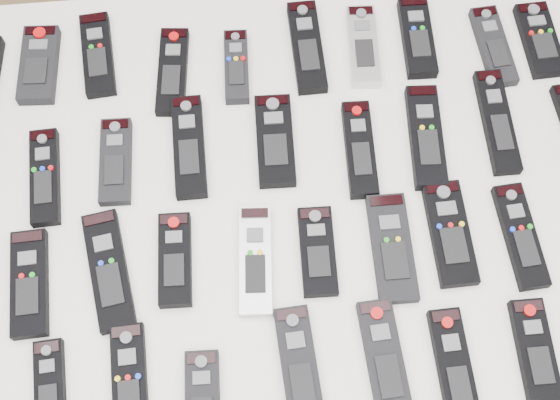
{
  "coord_description": "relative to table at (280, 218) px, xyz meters",
  "views": [
    {
      "loc": [
        0.08,
        -0.4,
        1.95
      ],
      "look_at": [
        0.12,
        0.08,
        0.8
      ],
      "focal_mm": 50.0,
      "sensor_mm": 36.0,
      "label": 1
    }
  ],
  "objects": [
    {
      "name": "ground",
      "position": [
        -0.12,
        -0.08,
        -0.72
      ],
      "size": [
        4.0,
        4.0,
        0.0
      ],
      "primitive_type": "plane",
      "color": "olive",
      "rests_on": "ground"
    },
    {
      "name": "table",
      "position": [
        0.0,
        0.0,
        0.0
      ],
      "size": [
        1.25,
        0.88,
        0.78
      ],
      "color": "white",
      "rests_on": "ground"
    },
    {
      "name": "remote_1",
      "position": [
        -0.4,
        0.3,
        0.07
      ],
      "size": [
        0.07,
        0.15,
        0.02
      ],
      "primitive_type": "cube",
      "rotation": [
        0.0,
        0.0,
        -0.06
      ],
      "color": "black",
      "rests_on": "table"
    },
    {
      "name": "remote_2",
      "position": [
        -0.3,
        0.31,
        0.07
      ],
      "size": [
        0.06,
        0.17,
        0.02
      ],
      "primitive_type": "cube",
      "rotation": [
        0.0,
        0.0,
        0.08
      ],
      "color": "black",
      "rests_on": "table"
    },
    {
      "name": "remote_3",
      "position": [
        -0.16,
        0.26,
        0.07
      ],
      "size": [
        0.06,
        0.17,
        0.02
      ],
      "primitive_type": "cube",
      "rotation": [
        0.0,
        0.0,
        -0.09
      ],
      "color": "black",
      "rests_on": "table"
    },
    {
      "name": "remote_4",
      "position": [
        -0.05,
        0.26,
        0.07
      ],
      "size": [
        0.05,
        0.14,
        0.02
      ],
      "primitive_type": "cube",
      "rotation": [
        0.0,
        0.0,
        -0.04
      ],
      "color": "black",
      "rests_on": "table"
    },
    {
      "name": "remote_5",
      "position": [
        0.07,
        0.29,
        0.07
      ],
      "size": [
        0.06,
        0.18,
        0.02
      ],
      "primitive_type": "cube",
      "rotation": [
        0.0,
        0.0,
        0.02
      ],
      "color": "black",
      "rests_on": "table"
    },
    {
      "name": "remote_6",
      "position": [
        0.17,
        0.28,
        0.07
      ],
      "size": [
        0.06,
        0.16,
        0.02
      ],
      "primitive_type": "cube",
      "rotation": [
        0.0,
        0.0,
        -0.05
      ],
      "color": "#B7B7BC",
      "rests_on": "table"
    },
    {
      "name": "remote_7",
      "position": [
        0.27,
        0.3,
        0.07
      ],
      "size": [
        0.06,
        0.16,
        0.02
      ],
      "primitive_type": "cube",
      "rotation": [
        0.0,
        0.0,
        -0.03
      ],
      "color": "black",
      "rests_on": "table"
    },
    {
      "name": "remote_8",
      "position": [
        0.4,
        0.27,
        0.07
      ],
      "size": [
        0.06,
        0.16,
        0.02
      ],
      "primitive_type": "cube",
      "rotation": [
        0.0,
        0.0,
        0.07
      ],
      "color": "black",
      "rests_on": "table"
    },
    {
      "name": "remote_9",
      "position": [
        0.49,
        0.27,
        0.07
      ],
      "size": [
        0.06,
        0.15,
        0.02
      ],
      "primitive_type": "cube",
      "rotation": [
        0.0,
        0.0,
        0.04
      ],
      "color": "black",
      "rests_on": "table"
    },
    {
      "name": "remote_11",
      "position": [
        -0.38,
        0.08,
        0.07
      ],
      "size": [
        0.05,
        0.17,
        0.02
      ],
      "primitive_type": "cube",
      "rotation": [
        0.0,
        0.0,
        0.04
      ],
      "color": "black",
      "rests_on": "table"
    },
    {
      "name": "remote_12",
      "position": [
        -0.26,
        0.1,
        0.07
      ],
      "size": [
        0.05,
        0.15,
        0.02
      ],
      "primitive_type": "cube",
      "rotation": [
        0.0,
        0.0,
        -0.03
      ],
      "color": "black",
      "rests_on": "table"
    },
    {
      "name": "remote_13",
      "position": [
        -0.14,
        0.11,
        0.07
      ],
      "size": [
        0.05,
        0.18,
        0.02
      ],
      "primitive_type": "cube",
      "rotation": [
        0.0,
        0.0,
        0.01
      ],
      "color": "black",
      "rests_on": "table"
    },
    {
      "name": "remote_14",
      "position": [
        0.0,
        0.11,
        0.07
      ],
      "size": [
        0.07,
        0.17,
        0.02
      ],
      "primitive_type": "cube",
      "rotation": [
        0.0,
        0.0,
        -0.03
      ],
      "color": "black",
      "rests_on": "table"
    },
    {
      "name": "remote_15",
      "position": [
        0.14,
        0.08,
        0.07
      ],
      "size": [
        0.05,
        0.17,
        0.02
      ],
      "primitive_type": "cube",
      "rotation": [
        0.0,
        0.0,
        -0.03
      ],
      "color": "black",
      "rests_on": "table"
    },
    {
      "name": "remote_16",
      "position": [
        0.25,
        0.1,
        0.07
      ],
      "size": [
        0.06,
        0.19,
        0.02
      ],
      "primitive_type": "cube",
      "rotation": [
        0.0,
        0.0,
        -0.06
      ],
      "color": "black",
      "rests_on": "table"
    },
    {
      "name": "remote_17",
      "position": [
        0.38,
        0.11,
        0.07
      ],
      "size": [
        0.05,
        0.19,
        0.02
      ],
      "primitive_type": "cube",
      "rotation": [
        0.0,
        0.0,
        -0.0
      ],
      "color": "black",
      "rests_on": "table"
    },
    {
      "name": "remote_20",
      "position": [
        -0.4,
        -0.1,
        0.07
      ],
      "size": [
        0.06,
        0.17,
        0.02
      ],
      "primitive_type": "cube",
      "rotation": [
        0.0,
        0.0,
        0.04
      ],
      "color": "black",
      "rests_on": "table"
    },
    {
      "name": "remote_21",
      "position": [
        -0.28,
        -0.09,
        0.07
      ],
      "size": [
        0.09,
        0.2,
        0.02
      ],
      "primitive_type": "cube",
      "rotation": [
        0.0,
        0.0,
        0.16
      ],
      "color": "black",
      "rests_on": "table"
    },
    {
      "name": "remote_22",
      "position": [
        -0.17,
        -0.08,
        0.07
      ],
      "size": [
        0.05,
        0.15,
        0.02
      ],
      "primitive_type": "cube",
      "rotation": [
        0.0,
        0.0,
        -0.03
      ],
      "color": "black",
      "rests_on": "table"
    },
    {
      "name": "remote_23",
      "position": [
        -0.05,
        -0.1,
        0.07
      ],
      "size": [
        0.06,
        0.18,
        0.02
      ],
      "primitive_type": "cube",
      "rotation": [
        0.0,
        0.0,
        -0.07
      ],
      "color": "#B7B7BC",
      "rests_on": "table"
    },
    {
      "name": "remote_24",
      "position": [
        0.05,
        -0.09,
        0.07
      ],
      "size": [
        0.06,
        0.15,
        0.02
      ],
      "primitive_type": "cube",
      "rotation": [
        0.0,
        0.0,
        -0.03
      ],
      "color": "black",
      "rests_on": "table"
    },
    {
      "name": "remote_25",
      "position": [
        0.17,
        -0.09,
        0.07
      ],
      "size": [
        0.06,
        0.18,
        0.02
      ],
      "primitive_type": "cube",
      "rotation": [
        0.0,
        0.0,
        -0.01
      ],
      "color": "black",
      "rests_on": "table"
    },
    {
      "name": "remote_26",
      "position": [
        0.26,
        -0.08,
        0.07
      ],
      "size": [
        0.06,
        0.18,
        0.02
      ],
      "primitive_type": "cube",
      "rotation": [
        0.0,
        0.0,
        0.02
      ],
      "color": "black",
      "rests_on": "table"
    },
    {
      "name": "remote_27",
      "position": [
        0.38,
        -0.09,
        0.07
      ],
      "size": [
        0.06,
        0.18,
        0.02
      ],
      "primitive_type": "cube",
      "rotation": [
        0.0,
        0.0,
        0.07
      ],
      "color": "black",
      "rests_on": "table"
    },
    {
      "name": "remote_30",
      "position": [
        -0.36,
        -0.27,
        0.07
      ],
      "size": [
        0.05,
        0.15,
        0.02
      ],
      "primitive_type": "cube",
      "rotation": [
        0.0,
        0.0,
        0.06
      ],
      "color": "black",
      "rests_on": "table"
    },
    {
      "name": "remote_31",
      "position": [
        -0.25,
        -0.27,
        0.07
      ],
      "size": [
        0.06,
        0.18,
        0.02
      ],
      "primitive_type": "cube",
      "rotation": [
        0.0,
        0.0,
        0.03
      ],
      "color": "black",
      "rests_on": "table"
    },
    {
      "name": "remote_33",
      "position": [
        0.0,
        -0.27,
        0.07
      ],
      "size": [
        0.06,
        0.19,
        0.02
      ],
      "primitive_type": "cube",
      "rotation": [
        0.0,
        0.0,
        0.06
      ],
      "color": "black",
      "rests_on": "table"
    },
    {
      "name": "remote_34",
      "position": [
        0.13,
        -0.27,
        0.07
      ],
      "size": [
        0.06,
        0.19,
        0.02
      ],
      "primitive_type": "cube",
      "rotation": [
        0.0,
        0.0,
        0.06
      ],
      "color": "black",
      "rests_on": "table"
    },
    {
      "name": "remote_35",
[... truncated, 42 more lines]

